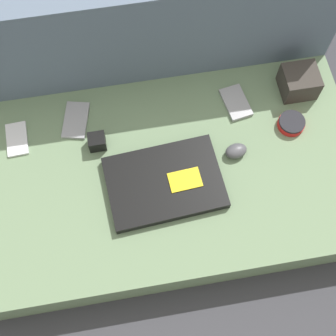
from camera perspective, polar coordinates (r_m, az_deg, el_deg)
ground_plane at (r=1.47m, az=0.00°, el=-2.39°), size 8.00×8.00×0.00m
couch_seat at (r=1.41m, az=0.00°, el=-1.41°), size 1.13×0.63×0.14m
couch_backrest at (r=1.47m, az=-2.83°, el=16.10°), size 1.13×0.20×0.48m
laptop at (r=1.32m, az=-0.41°, el=-1.79°), size 0.34×0.25×0.03m
computer_mouse at (r=1.37m, az=8.30°, el=2.07°), size 0.07×0.05×0.03m
speaker_puck at (r=1.45m, az=14.81°, el=5.30°), size 0.08×0.08×0.03m
phone_silver at (r=1.44m, az=-11.18°, el=5.75°), size 0.10×0.14×0.01m
phone_black at (r=1.46m, az=8.26°, el=7.90°), size 0.09×0.12×0.01m
phone_small at (r=1.46m, az=-17.93°, el=3.38°), size 0.06×0.11×0.01m
camera_pouch at (r=1.50m, az=15.69°, el=10.10°), size 0.11×0.10×0.08m
charger_brick at (r=1.38m, az=-8.65°, el=3.20°), size 0.05×0.05×0.05m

